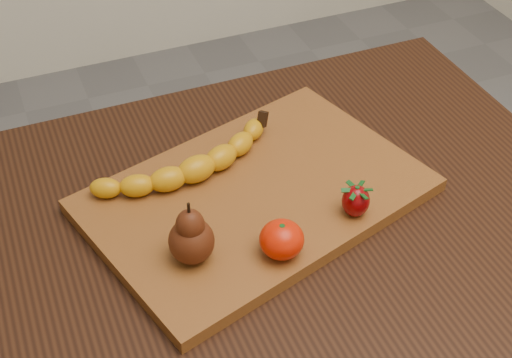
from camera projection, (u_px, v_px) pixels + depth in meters
name	position (u px, v px, depth m)	size (l,w,h in m)	color
table	(246.00, 278.00, 1.02)	(1.00, 0.70, 0.76)	black
cutting_board	(256.00, 195.00, 0.99)	(0.45, 0.30, 0.02)	brown
banana	(196.00, 169.00, 0.99)	(0.24, 0.06, 0.04)	orange
pear	(191.00, 232.00, 0.86)	(0.06, 0.06, 0.09)	#4F1F0C
mandarin	(282.00, 239.00, 0.88)	(0.06, 0.06, 0.05)	red
strawberry	(356.00, 200.00, 0.94)	(0.04, 0.04, 0.05)	#7E0306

